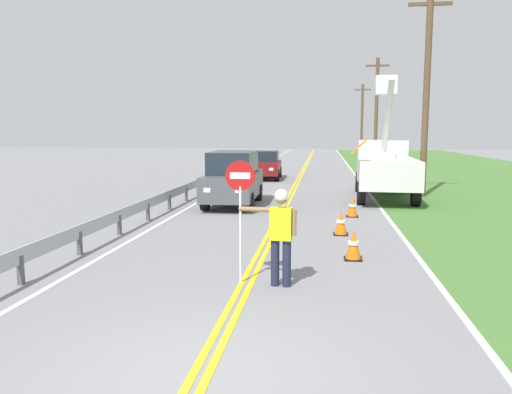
{
  "coord_description": "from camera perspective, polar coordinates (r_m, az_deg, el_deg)",
  "views": [
    {
      "loc": [
        1.38,
        -5.34,
        2.86
      ],
      "look_at": [
        -0.28,
        7.06,
        1.2
      ],
      "focal_mm": 34.61,
      "sensor_mm": 36.0,
      "label": 1
    }
  ],
  "objects": [
    {
      "name": "traffic_cone_tail",
      "position": [
        16.98,
        11.07,
        -1.13
      ],
      "size": [
        0.4,
        0.4,
        0.7
      ],
      "color": "orange",
      "rests_on": "ground"
    },
    {
      "name": "oncoming_suv_nearest",
      "position": [
        19.27,
        -2.63,
        2.19
      ],
      "size": [
        1.98,
        4.64,
        2.1
      ],
      "color": "#4C5156",
      "rests_on": "ground"
    },
    {
      "name": "traffic_cone_mid",
      "position": [
        13.95,
        9.78,
        -2.98
      ],
      "size": [
        0.4,
        0.4,
        0.7
      ],
      "color": "orange",
      "rests_on": "ground"
    },
    {
      "name": "centerline_yellow_left",
      "position": [
        25.54,
        4.29,
        1.12
      ],
      "size": [
        0.11,
        110.0,
        0.01
      ],
      "primitive_type": "cube",
      "color": "yellow",
      "rests_on": "ground"
    },
    {
      "name": "flagger_worker",
      "position": [
        9.11,
        2.85,
        -3.94
      ],
      "size": [
        1.08,
        0.28,
        1.83
      ],
      "color": "#1E2338",
      "rests_on": "ground"
    },
    {
      "name": "guardrail_left_shoulder",
      "position": [
        21.75,
        -7.28,
        1.32
      ],
      "size": [
        0.1,
        32.0,
        0.71
      ],
      "color": "#9EA0A3",
      "rests_on": "ground"
    },
    {
      "name": "ground_plane",
      "position": [
        6.21,
        -6.5,
        -19.91
      ],
      "size": [
        160.0,
        160.0,
        0.0
      ],
      "primitive_type": "plane",
      "color": "gray"
    },
    {
      "name": "edge_line_right",
      "position": [
        25.59,
        12.56,
        0.97
      ],
      "size": [
        0.12,
        110.0,
        0.01
      ],
      "primitive_type": "cube",
      "color": "silver",
      "rests_on": "ground"
    },
    {
      "name": "utility_pole_mid",
      "position": [
        40.5,
        13.73,
        9.62
      ],
      "size": [
        1.8,
        0.28,
        8.57
      ],
      "color": "brown",
      "rests_on": "ground"
    },
    {
      "name": "edge_line_left",
      "position": [
        25.98,
        -3.47,
        1.23
      ],
      "size": [
        0.12,
        110.0,
        0.01
      ],
      "primitive_type": "cube",
      "color": "silver",
      "rests_on": "ground"
    },
    {
      "name": "stop_sign_paddle",
      "position": [
        9.18,
        -1.83,
        0.35
      ],
      "size": [
        0.56,
        0.04,
        2.33
      ],
      "color": "silver",
      "rests_on": "ground"
    },
    {
      "name": "utility_bucket_truck",
      "position": [
        22.36,
        14.61,
        3.59
      ],
      "size": [
        2.96,
        6.91,
        5.29
      ],
      "color": "silver",
      "rests_on": "ground"
    },
    {
      "name": "centerline_yellow_right",
      "position": [
        25.53,
        4.69,
        1.11
      ],
      "size": [
        0.11,
        110.0,
        0.01
      ],
      "primitive_type": "cube",
      "color": "yellow",
      "rests_on": "ground"
    },
    {
      "name": "traffic_cone_lead",
      "position": [
        11.33,
        11.2,
        -5.46
      ],
      "size": [
        0.4,
        0.4,
        0.7
      ],
      "color": "orange",
      "rests_on": "ground"
    },
    {
      "name": "oncoming_sedan_second",
      "position": [
        30.11,
        1.01,
        3.7
      ],
      "size": [
        2.02,
        4.16,
        1.7
      ],
      "color": "maroon",
      "rests_on": "ground"
    },
    {
      "name": "utility_pole_near",
      "position": [
        23.04,
        19.1,
        11.48
      ],
      "size": [
        1.8,
        0.28,
        8.83
      ],
      "color": "brown",
      "rests_on": "ground"
    },
    {
      "name": "utility_pole_far",
      "position": [
        56.59,
        12.14,
        8.76
      ],
      "size": [
        1.8,
        0.28,
        8.06
      ],
      "color": "brown",
      "rests_on": "ground"
    }
  ]
}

